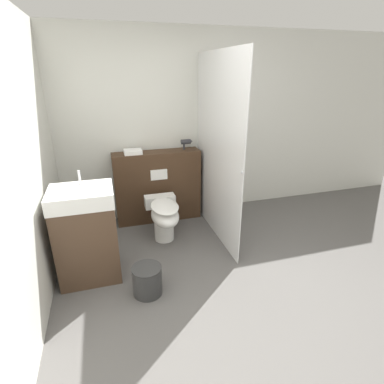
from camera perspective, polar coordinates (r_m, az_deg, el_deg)
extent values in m
plane|color=#565451|center=(2.86, 6.21, -21.62)|extent=(12.00, 12.00, 0.00)
cube|color=silver|center=(4.17, -4.45, 12.13)|extent=(8.00, 0.06, 2.50)
cube|color=#3D2819|center=(4.15, -6.53, 1.06)|extent=(1.16, 0.27, 0.98)
cube|color=white|center=(3.95, -6.30, 3.29)|extent=(0.22, 0.01, 0.14)
cube|color=silver|center=(3.59, 4.74, 7.89)|extent=(0.01, 1.49, 2.18)
sphere|color=#B2B2B7|center=(2.97, 9.64, 3.71)|extent=(0.04, 0.04, 0.04)
cylinder|color=white|center=(3.76, -5.35, -6.54)|extent=(0.24, 0.24, 0.35)
ellipsoid|color=white|center=(3.59, -5.17, -4.44)|extent=(0.33, 0.52, 0.23)
ellipsoid|color=white|center=(3.53, -5.24, -2.65)|extent=(0.32, 0.51, 0.02)
cube|color=white|center=(3.84, -6.14, -1.72)|extent=(0.38, 0.16, 0.15)
cube|color=#473323|center=(3.18, -19.24, -8.77)|extent=(0.57, 0.46, 0.81)
cube|color=white|center=(2.97, -20.39, -0.80)|extent=(0.58, 0.47, 0.15)
cylinder|color=silver|center=(3.04, -20.64, 2.59)|extent=(0.02, 0.02, 0.14)
cylinder|color=#2D2D33|center=(4.07, -1.19, 9.56)|extent=(0.13, 0.06, 0.06)
cone|color=#2D2D33|center=(4.09, -0.10, 9.63)|extent=(0.03, 0.06, 0.06)
cylinder|color=#2D2D33|center=(4.08, -1.54, 8.77)|extent=(0.03, 0.03, 0.10)
cube|color=white|center=(3.94, -11.19, 7.52)|extent=(0.22, 0.19, 0.05)
cylinder|color=#2D2D2D|center=(2.97, -8.50, -16.38)|extent=(0.28, 0.28, 0.27)
cylinder|color=#2D2D2D|center=(2.88, -8.67, -14.15)|extent=(0.28, 0.28, 0.01)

